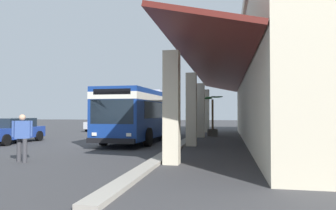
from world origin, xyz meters
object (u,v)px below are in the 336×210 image
parked_sedan_blue (11,130)px  pedestrian (22,135)px  transit_bus (146,112)px  potted_palm (213,125)px  parked_sedan_silver (104,123)px

parked_sedan_blue → pedestrian: 8.21m
transit_bus → potted_palm: transit_bus is taller
parked_sedan_blue → transit_bus: bearing=114.7°
transit_bus → pedestrian: size_ratio=6.51×
potted_palm → transit_bus: bearing=-44.1°
pedestrian → potted_palm: 15.24m
potted_palm → parked_sedan_blue: bearing=-56.3°
transit_bus → potted_palm: size_ratio=3.61×
transit_bus → parked_sedan_silver: (-9.12, -6.81, -1.10)m
parked_sedan_silver → potted_palm: (4.83, 10.96, 0.14)m
transit_bus → parked_sedan_blue: transit_bus is taller
transit_bus → pedestrian: transit_bus is taller
pedestrian → potted_palm: potted_palm is taller
parked_sedan_blue → parked_sedan_silver: size_ratio=0.97×
parked_sedan_blue → pedestrian: size_ratio=2.54×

